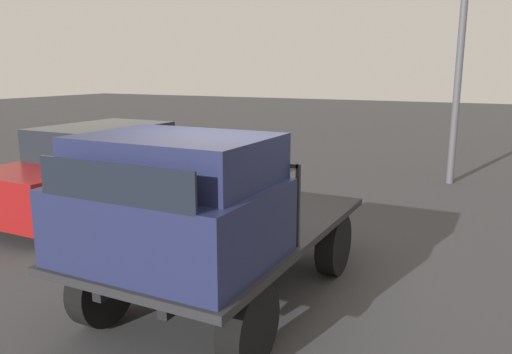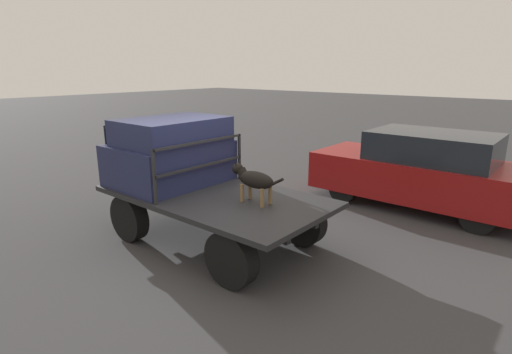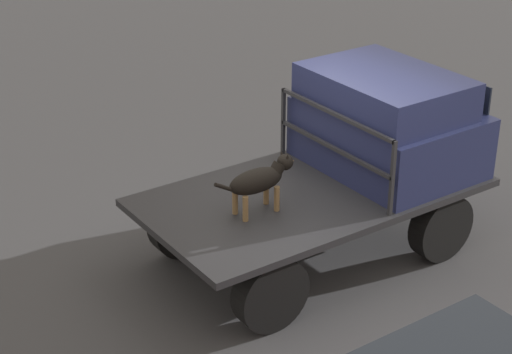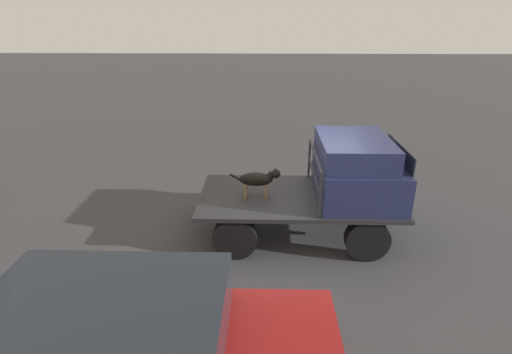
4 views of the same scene
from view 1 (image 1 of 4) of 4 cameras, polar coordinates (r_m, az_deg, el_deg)
The scene contains 6 objects.
ground_plane at distance 6.08m, azimuth -2.86°, elevation -13.32°, with size 80.00×80.00×0.00m, color #38383A.
flatbed_truck at distance 5.85m, azimuth -2.92°, elevation -7.84°, with size 3.83×2.05×0.86m.
truck_cab at distance 4.75m, azimuth -9.49°, elevation -2.71°, with size 1.51×1.93×1.16m.
truck_headboard at distance 5.38m, azimuth -4.52°, elevation -0.69°, with size 0.04×1.93×0.85m.
dog at distance 6.36m, azimuth -0.23°, elevation -0.49°, with size 1.00×0.26×0.61m.
parked_sedan at distance 9.76m, azimuth -17.57°, elevation 0.88°, with size 4.29×1.78×1.61m.
Camera 1 is at (4.76, 2.75, 2.61)m, focal length 35.00 mm.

